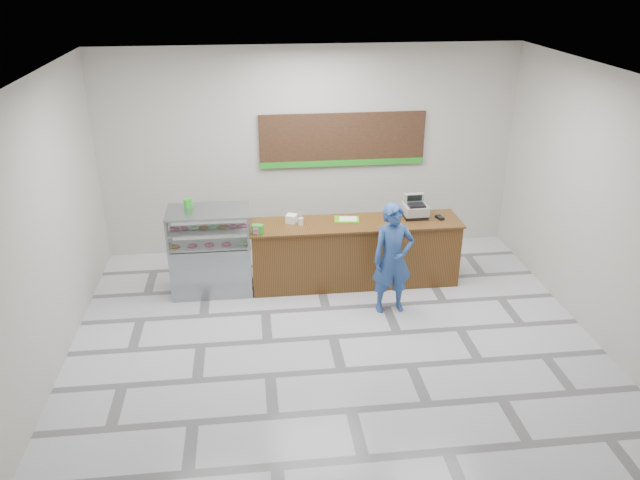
{
  "coord_description": "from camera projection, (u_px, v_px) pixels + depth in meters",
  "views": [
    {
      "loc": [
        -1.02,
        -7.14,
        4.69
      ],
      "look_at": [
        -0.07,
        0.9,
        1.05
      ],
      "focal_mm": 35.0,
      "sensor_mm": 36.0,
      "label": 1
    }
  ],
  "objects": [
    {
      "name": "green_cup_right",
      "position": [
        190.0,
        203.0,
        9.28
      ],
      "size": [
        0.09,
        0.09,
        0.13
      ],
      "primitive_type": "cylinder",
      "color": "green",
      "rests_on": "display_case"
    },
    {
      "name": "floor",
      "position": [
        333.0,
        337.0,
        8.5
      ],
      "size": [
        7.0,
        7.0,
        0.0
      ],
      "primitive_type": "plane",
      "color": "silver",
      "rests_on": "ground"
    },
    {
      "name": "donut_decal",
      "position": [
        397.0,
        225.0,
        9.44
      ],
      "size": [
        0.16,
        0.16,
        0.0
      ],
      "primitive_type": "cylinder",
      "color": "#DC5886",
      "rests_on": "sales_counter"
    },
    {
      "name": "ceiling",
      "position": [
        336.0,
        76.0,
        7.07
      ],
      "size": [
        7.0,
        7.0,
        0.0
      ],
      "primitive_type": "plane",
      "rotation": [
        3.14,
        0.0,
        0.0
      ],
      "color": "silver",
      "rests_on": "back_wall"
    },
    {
      "name": "green_cup_left",
      "position": [
        187.0,
        204.0,
        9.25
      ],
      "size": [
        0.08,
        0.08,
        0.13
      ],
      "primitive_type": "cylinder",
      "color": "green",
      "rests_on": "display_case"
    },
    {
      "name": "back_wall",
      "position": [
        310.0,
        152.0,
        10.5
      ],
      "size": [
        7.0,
        0.0,
        7.0
      ],
      "primitive_type": "plane",
      "rotation": [
        1.57,
        0.0,
        0.0
      ],
      "color": "beige",
      "rests_on": "floor"
    },
    {
      "name": "menu_board",
      "position": [
        343.0,
        141.0,
        10.45
      ],
      "size": [
        2.8,
        0.06,
        0.9
      ],
      "color": "black",
      "rests_on": "back_wall"
    },
    {
      "name": "napkin_box",
      "position": [
        291.0,
        219.0,
        9.5
      ],
      "size": [
        0.2,
        0.2,
        0.13
      ],
      "primitive_type": "cube",
      "rotation": [
        0.0,
        0.0,
        -0.38
      ],
      "color": "white",
      "rests_on": "sales_counter"
    },
    {
      "name": "display_case",
      "position": [
        211.0,
        250.0,
        9.45
      ],
      "size": [
        1.22,
        0.72,
        1.33
      ],
      "color": "gray",
      "rests_on": "floor"
    },
    {
      "name": "straw_cup",
      "position": [
        301.0,
        222.0,
        9.42
      ],
      "size": [
        0.08,
        0.08,
        0.12
      ],
      "primitive_type": "cylinder",
      "color": "silver",
      "rests_on": "sales_counter"
    },
    {
      "name": "cash_register",
      "position": [
        415.0,
        209.0,
        9.71
      ],
      "size": [
        0.37,
        0.39,
        0.34
      ],
      "rotation": [
        0.0,
        0.0,
        0.04
      ],
      "color": "black",
      "rests_on": "sales_counter"
    },
    {
      "name": "customer",
      "position": [
        393.0,
        259.0,
        8.85
      ],
      "size": [
        0.63,
        0.44,
        1.65
      ],
      "primitive_type": "imported",
      "rotation": [
        0.0,
        0.0,
        0.07
      ],
      "color": "#294988",
      "rests_on": "floor"
    },
    {
      "name": "serving_tray",
      "position": [
        347.0,
        220.0,
        9.62
      ],
      "size": [
        0.41,
        0.32,
        0.02
      ],
      "rotation": [
        0.0,
        0.0,
        -0.14
      ],
      "color": "#55B50C",
      "rests_on": "sales_counter"
    },
    {
      "name": "card_terminal",
      "position": [
        440.0,
        217.0,
        9.67
      ],
      "size": [
        0.12,
        0.17,
        0.04
      ],
      "primitive_type": "cube",
      "rotation": [
        0.0,
        0.0,
        0.29
      ],
      "color": "black",
      "rests_on": "sales_counter"
    },
    {
      "name": "promo_box",
      "position": [
        258.0,
        229.0,
        9.11
      ],
      "size": [
        0.18,
        0.14,
        0.14
      ],
      "primitive_type": "cube",
      "rotation": [
        0.0,
        0.0,
        -0.25
      ],
      "color": "green",
      "rests_on": "sales_counter"
    },
    {
      "name": "sales_counter",
      "position": [
        355.0,
        253.0,
        9.75
      ],
      "size": [
        3.26,
        0.76,
        1.03
      ],
      "color": "brown",
      "rests_on": "floor"
    }
  ]
}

